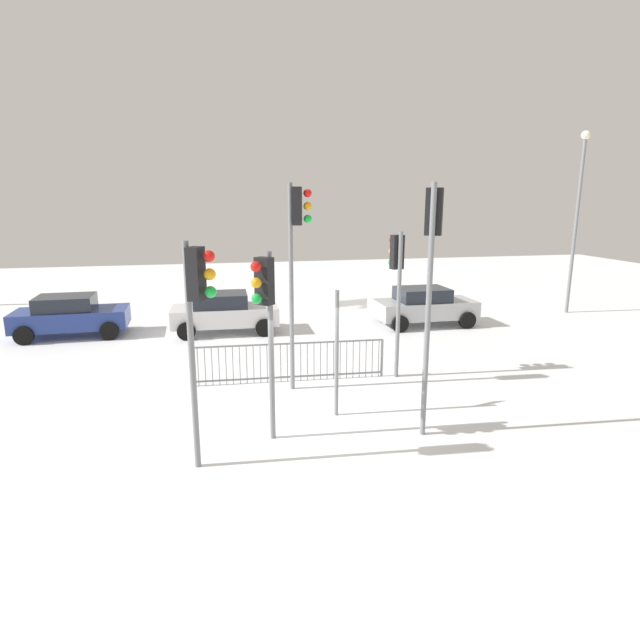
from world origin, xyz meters
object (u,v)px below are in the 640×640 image
car_silver_near (424,306)px  street_lamp (578,206)px  traffic_light_rear_right (432,255)px  traffic_light_foreground_right (397,271)px  car_blue_trailing (70,315)px  traffic_light_mid_right (296,242)px  traffic_light_foreground_left (197,306)px  direction_sign_post (339,346)px  car_white_mid (224,312)px  traffic_light_rear_left (265,305)px

car_silver_near → street_lamp: (6.98, 0.91, 3.74)m
traffic_light_rear_right → street_lamp: bearing=72.6°
traffic_light_rear_right → street_lamp: street_lamp is taller
traffic_light_rear_right → traffic_light_foreground_right: size_ratio=1.28×
traffic_light_foreground_right → car_blue_trailing: bearing=135.9°
traffic_light_foreground_right → car_silver_near: size_ratio=1.04×
traffic_light_mid_right → traffic_light_foreground_left: bearing=-19.1°
traffic_light_foreground_left → car_blue_trailing: bearing=-130.8°
traffic_light_foreground_left → street_lamp: 18.51m
direction_sign_post → car_silver_near: 9.36m
car_white_mid → street_lamp: bearing=3.0°
traffic_light_foreground_right → car_silver_near: 6.56m
traffic_light_foreground_left → traffic_light_rear_right: bearing=122.5°
car_silver_near → car_white_mid: size_ratio=1.00×
traffic_light_rear_right → traffic_light_rear_left: traffic_light_rear_right is taller
car_silver_near → traffic_light_rear_right: bearing=-113.4°
traffic_light_rear_left → car_blue_trailing: traffic_light_rear_left is taller
direction_sign_post → car_silver_near: bearing=41.5°
traffic_light_rear_left → street_lamp: (13.99, 9.58, 1.71)m
car_silver_near → street_lamp: bearing=6.9°
traffic_light_foreground_left → direction_sign_post: size_ratio=1.43×
traffic_light_foreground_left → car_white_mid: (0.64, 9.94, -2.25)m
street_lamp → car_silver_near: bearing=-172.6°
traffic_light_foreground_right → street_lamp: 12.01m
traffic_light_mid_right → street_lamp: size_ratio=0.69×
car_silver_near → street_lamp: street_lamp is taller
car_silver_near → traffic_light_rear_left: bearing=-129.5°
traffic_light_rear_left → car_blue_trailing: (-5.97, 9.68, -2.04)m
car_blue_trailing → car_white_mid: bearing=-7.8°
traffic_light_foreground_left → car_blue_trailing: (-4.72, 10.51, -2.25)m
traffic_light_rear_right → traffic_light_foreground_right: 3.71m
car_blue_trailing → street_lamp: street_lamp is taller
traffic_light_mid_right → traffic_light_rear_left: (-1.07, -2.81, -0.97)m
traffic_light_foreground_left → car_blue_trailing: 11.74m
traffic_light_foreground_left → direction_sign_post: bearing=146.6°
traffic_light_mid_right → car_white_mid: bearing=-151.7°
traffic_light_rear_right → direction_sign_post: traffic_light_rear_right is taller
traffic_light_rear_left → car_blue_trailing: bearing=-15.4°
car_white_mid → traffic_light_foreground_right: bearing=-51.2°
car_blue_trailing → traffic_light_rear_left: bearing=-60.1°
car_blue_trailing → direction_sign_post: bearing=-50.3°
traffic_light_foreground_left → car_white_mid: 10.21m
traffic_light_foreground_right → direction_sign_post: (-2.15, -2.34, -1.29)m
traffic_light_rear_right → traffic_light_foreground_left: traffic_light_rear_right is taller
traffic_light_rear_right → traffic_light_rear_left: size_ratio=1.33×
traffic_light_rear_left → traffic_light_foreground_left: (-1.25, -0.83, 0.21)m
traffic_light_mid_right → traffic_light_foreground_right: 2.97m
direction_sign_post → street_lamp: bearing=21.1°
traffic_light_foreground_left → direction_sign_post: traffic_light_foreground_left is taller
traffic_light_mid_right → car_blue_trailing: 10.29m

